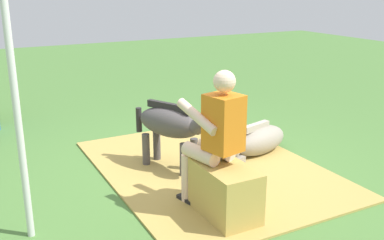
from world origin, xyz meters
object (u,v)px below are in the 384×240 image
pony_lying (254,141)px  tent_pole_left (17,110)px  hay_bale (225,192)px  person_seated (214,134)px  pony_standing (175,124)px

pony_lying → tent_pole_left: 3.06m
hay_bale → tent_pole_left: 1.95m
hay_bale → person_seated: size_ratio=0.50×
hay_bale → pony_standing: 1.24m
pony_lying → tent_pole_left: (-0.66, 2.83, 0.95)m
hay_bale → tent_pole_left: size_ratio=0.31×
hay_bale → pony_standing: bearing=-3.4°
person_seated → pony_standing: 1.06m
tent_pole_left → pony_standing: bearing=-68.2°
pony_standing → pony_lying: pony_standing is taller
pony_standing → tent_pole_left: (-0.70, 1.74, 0.57)m
hay_bale → pony_standing: (1.20, -0.07, 0.31)m
hay_bale → pony_standing: size_ratio=0.56×
person_seated → tent_pole_left: size_ratio=0.61×
pony_standing → person_seated: bearing=174.6°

